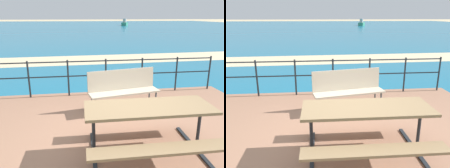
% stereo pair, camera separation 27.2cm
% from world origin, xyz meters
% --- Properties ---
extents(ground_plane, '(240.00, 240.00, 0.00)m').
position_xyz_m(ground_plane, '(0.00, 0.00, 0.00)').
color(ground_plane, tan).
extents(patio_paving, '(6.40, 5.20, 0.06)m').
position_xyz_m(patio_paving, '(0.00, 0.00, 0.03)').
color(patio_paving, '#996B51').
rests_on(patio_paving, ground).
extents(sea_water, '(90.00, 90.00, 0.01)m').
position_xyz_m(sea_water, '(0.00, 40.00, 0.01)').
color(sea_water, '#196B8E').
rests_on(sea_water, ground).
extents(beach_strip, '(54.05, 3.95, 0.01)m').
position_xyz_m(beach_strip, '(0.00, 7.70, 0.01)').
color(beach_strip, beige).
rests_on(beach_strip, ground).
extents(picnic_table, '(1.86, 1.44, 0.79)m').
position_xyz_m(picnic_table, '(0.27, -0.47, 0.65)').
color(picnic_table, '#8C704C').
rests_on(picnic_table, patio_paving).
extents(park_bench, '(1.61, 0.69, 0.89)m').
position_xyz_m(park_bench, '(0.25, 1.30, 0.59)').
color(park_bench, '#BCAD93').
rests_on(park_bench, patio_paving).
extents(railing_fence, '(5.94, 0.04, 0.95)m').
position_xyz_m(railing_fence, '(0.00, 2.40, 0.65)').
color(railing_fence, '#1E2328').
rests_on(railing_fence, patio_paving).
extents(boat_near, '(1.97, 3.53, 1.42)m').
position_xyz_m(boat_near, '(9.44, 46.08, 0.45)').
color(boat_near, '#338466').
rests_on(boat_near, sea_water).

